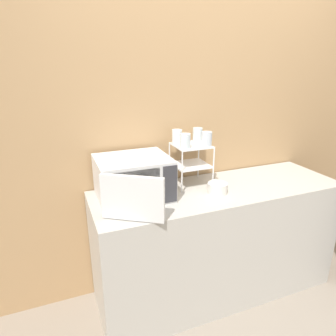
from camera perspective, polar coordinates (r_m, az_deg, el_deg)
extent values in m
plane|color=gray|center=(2.55, 12.45, -25.56)|extent=(12.00, 12.00, 0.00)
cube|color=tan|center=(2.42, 6.09, 7.75)|extent=(8.00, 0.06, 2.60)
cube|color=#B7B2A8|center=(2.47, 9.19, -13.55)|extent=(1.88, 0.61, 0.91)
cube|color=silver|center=(2.03, -6.64, -1.87)|extent=(0.48, 0.39, 0.29)
cube|color=#B7B2A8|center=(1.85, -6.62, -4.11)|extent=(0.35, 0.01, 0.25)
cube|color=#333338|center=(1.91, 0.41, -3.15)|extent=(0.10, 0.01, 0.25)
cube|color=silver|center=(1.73, -6.80, -5.75)|extent=(0.33, 0.23, 0.27)
cylinder|color=white|center=(2.09, 2.69, -0.76)|extent=(0.01, 0.01, 0.31)
cylinder|color=white|center=(2.20, 8.64, 0.08)|extent=(0.01, 0.01, 0.31)
cylinder|color=white|center=(2.30, 0.27, 1.13)|extent=(0.01, 0.01, 0.31)
cylinder|color=white|center=(2.40, 5.83, 1.82)|extent=(0.01, 0.01, 0.31)
cube|color=white|center=(2.24, 4.37, 0.62)|extent=(0.25, 0.24, 0.01)
cube|color=white|center=(2.20, 4.47, 4.32)|extent=(0.25, 0.24, 0.01)
cylinder|color=silver|center=(2.09, 3.30, 5.16)|extent=(0.07, 0.07, 0.10)
cylinder|color=silver|center=(2.28, 5.67, 6.34)|extent=(0.07, 0.07, 0.10)
cylinder|color=silver|center=(2.16, 7.40, 5.53)|extent=(0.07, 0.07, 0.10)
cylinder|color=silver|center=(2.21, 1.73, 6.00)|extent=(0.07, 0.07, 0.10)
cylinder|color=silver|center=(2.17, 9.36, -4.60)|extent=(0.08, 0.08, 0.01)
cylinder|color=silver|center=(2.16, 9.41, -3.79)|extent=(0.14, 0.14, 0.07)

